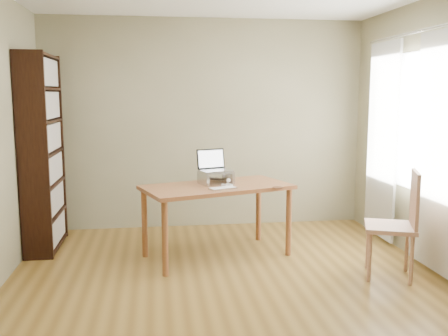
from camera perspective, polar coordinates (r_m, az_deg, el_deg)
room at (r=4.07m, az=1.53°, el=3.18°), size 4.04×4.54×2.64m
bookshelf at (r=5.70m, az=-19.99°, el=1.64°), size 0.30×0.90×2.10m
curtains at (r=5.45m, az=20.10°, el=2.62°), size 0.03×1.90×2.25m
desk at (r=5.13m, az=-0.82°, el=-2.99°), size 1.64×1.17×0.75m
laptop_stand at (r=5.17m, az=-0.94°, el=-0.92°), size 0.32×0.25×0.13m
laptop at (r=5.21m, az=-1.01°, el=0.32°), size 0.37×0.35×0.22m
keyboard at (r=4.90m, az=-0.13°, el=-2.33°), size 0.29×0.21×0.02m
coaster at (r=5.00m, az=6.14°, el=-2.24°), size 0.11×0.11×0.01m
cat at (r=5.21m, az=-0.64°, el=-1.11°), size 0.23×0.47×0.14m
chair at (r=4.85m, az=19.31°, el=-5.58°), size 0.57×0.57×0.99m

